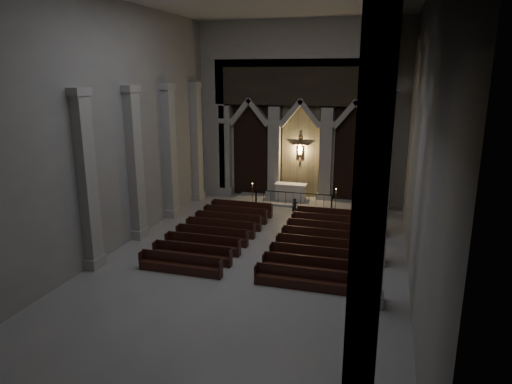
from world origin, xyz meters
TOP-DOWN VIEW (x-y plane):
  - room at (0.00, 0.00)m, footprint 24.00×24.10m
  - sanctuary_wall at (0.00, 11.54)m, footprint 14.00×0.77m
  - right_arcade at (5.50, 1.33)m, footprint 1.00×24.00m
  - left_pilasters at (-6.75, 3.50)m, footprint 0.60×13.00m
  - sanctuary_step at (0.00, 10.60)m, footprint 8.50×2.60m
  - altar at (-0.44, 10.81)m, footprint 2.16×0.87m
  - altar_rail at (0.00, 9.53)m, footprint 5.18×0.09m
  - candle_stand_left at (-2.67, 9.08)m, footprint 0.26×0.26m
  - candle_stand_right at (2.87, 8.86)m, footprint 0.27×0.27m
  - pews at (0.00, 2.40)m, footprint 9.29×9.27m
  - worshipper at (0.49, 7.69)m, footprint 0.46×0.37m

SIDE VIEW (x-z plane):
  - sanctuary_step at x=0.00m, z-range 0.00..0.15m
  - pews at x=0.00m, z-range -0.15..0.72m
  - candle_stand_left at x=-2.67m, z-range -0.35..1.18m
  - candle_stand_right at x=2.87m, z-range -0.37..1.25m
  - worshipper at x=0.49m, z-range 0.00..1.08m
  - altar_rail at x=0.00m, z-range 0.17..1.19m
  - altar at x=-0.44m, z-range 0.15..1.25m
  - left_pilasters at x=-6.75m, z-range -0.10..7.92m
  - sanctuary_wall at x=0.00m, z-range 0.62..12.62m
  - room at x=0.00m, z-range 1.60..13.60m
  - right_arcade at x=5.50m, z-range 1.83..13.83m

